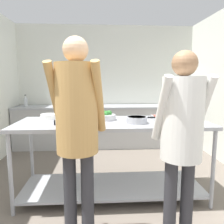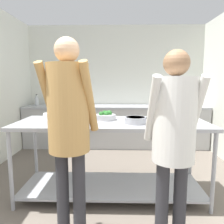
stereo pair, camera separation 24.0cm
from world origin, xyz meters
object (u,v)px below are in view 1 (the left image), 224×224
(sauce_pan, at_px, (137,120))
(guest_serving_right, at_px, (182,127))
(serving_tray_roast, at_px, (170,119))
(water_bottle, at_px, (26,101))
(broccoli_bowl, at_px, (106,116))
(serving_tray_vegetables, at_px, (75,120))
(plate_stack, at_px, (49,116))
(guest_serving_left, at_px, (77,119))

(sauce_pan, xyz_separation_m, guest_serving_right, (0.26, -0.69, 0.05))
(serving_tray_roast, relative_size, water_bottle, 1.73)
(broccoli_bowl, bearing_deg, serving_tray_vegetables, -160.08)
(plate_stack, xyz_separation_m, serving_tray_roast, (1.51, -0.25, -0.00))
(serving_tray_vegetables, xyz_separation_m, sauce_pan, (0.72, -0.10, 0.02))
(serving_tray_roast, height_order, water_bottle, water_bottle)
(plate_stack, height_order, guest_serving_left, guest_serving_left)
(guest_serving_right, bearing_deg, serving_tray_vegetables, 141.42)
(serving_tray_vegetables, xyz_separation_m, guest_serving_right, (0.98, -0.78, 0.07))
(serving_tray_roast, height_order, guest_serving_right, guest_serving_right)
(water_bottle, bearing_deg, broccoli_bowl, -51.77)
(broccoli_bowl, relative_size, serving_tray_roast, 0.59)
(plate_stack, xyz_separation_m, serving_tray_vegetables, (0.36, -0.28, -0.00))
(broccoli_bowl, xyz_separation_m, water_bottle, (-1.65, 2.09, 0.01))
(plate_stack, relative_size, broccoli_bowl, 0.90)
(serving_tray_vegetables, height_order, guest_serving_left, guest_serving_left)
(plate_stack, height_order, sauce_pan, sauce_pan)
(plate_stack, distance_m, broccoli_bowl, 0.74)
(broccoli_bowl, xyz_separation_m, guest_serving_right, (0.61, -0.92, 0.05))
(sauce_pan, relative_size, guest_serving_left, 0.22)
(water_bottle, bearing_deg, sauce_pan, -49.29)
(guest_serving_right, distance_m, water_bottle, 3.76)
(broccoli_bowl, distance_m, guest_serving_left, 0.90)
(serving_tray_roast, xyz_separation_m, guest_serving_right, (-0.17, -0.81, 0.07))
(serving_tray_vegetables, bearing_deg, broccoli_bowl, 19.92)
(plate_stack, distance_m, guest_serving_left, 1.10)
(guest_serving_left, height_order, water_bottle, guest_serving_left)
(plate_stack, bearing_deg, broccoli_bowl, -11.39)
(guest_serving_left, height_order, guest_serving_right, guest_serving_left)
(water_bottle, bearing_deg, guest_serving_right, -53.11)
(guest_serving_right, bearing_deg, sauce_pan, 110.70)
(guest_serving_right, bearing_deg, broccoli_bowl, 123.65)
(broccoli_bowl, distance_m, guest_serving_right, 1.10)
(plate_stack, xyz_separation_m, guest_serving_left, (0.46, -1.00, 0.14))
(broccoli_bowl, height_order, guest_serving_right, guest_serving_right)
(serving_tray_vegetables, bearing_deg, guest_serving_left, -82.09)
(sauce_pan, bearing_deg, plate_stack, 160.72)
(plate_stack, xyz_separation_m, water_bottle, (-0.92, 1.95, 0.03))
(serving_tray_roast, distance_m, water_bottle, 3.28)
(broccoli_bowl, xyz_separation_m, guest_serving_left, (-0.27, -0.85, 0.12))
(serving_tray_vegetables, relative_size, sauce_pan, 1.10)
(broccoli_bowl, relative_size, sauce_pan, 0.65)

